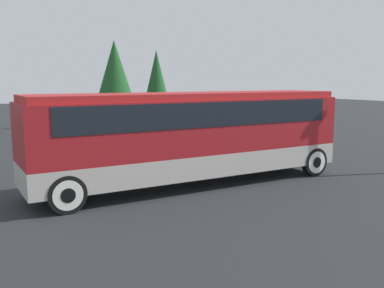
# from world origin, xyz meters

# --- Properties ---
(ground_plane) EXTENTS (120.00, 120.00, 0.00)m
(ground_plane) POSITION_xyz_m (0.00, 0.00, 0.00)
(ground_plane) COLOR #26282B
(tour_bus) EXTENTS (11.41, 2.56, 3.25)m
(tour_bus) POSITION_xyz_m (0.10, 0.00, 1.96)
(tour_bus) COLOR #B7B2A8
(tour_bus) RESTS_ON ground_plane
(parked_car_near) EXTENTS (4.12, 1.96, 1.32)m
(parked_car_near) POSITION_xyz_m (0.84, 9.03, 0.66)
(parked_car_near) COLOR #2D5638
(parked_car_near) RESTS_ON ground_plane
(parked_car_mid) EXTENTS (4.48, 1.95, 1.47)m
(parked_car_mid) POSITION_xyz_m (4.60, 4.71, 0.73)
(parked_car_mid) COLOR #BCBCC1
(parked_car_mid) RESTS_ON ground_plane
(tree_left) EXTENTS (2.95, 2.95, 6.77)m
(tree_left) POSITION_xyz_m (4.39, 19.68, 4.36)
(tree_left) COLOR brown
(tree_left) RESTS_ON ground_plane
(tree_right) EXTENTS (2.30, 2.30, 6.35)m
(tree_right) POSITION_xyz_m (9.48, 22.77, 3.93)
(tree_right) COLOR brown
(tree_right) RESTS_ON ground_plane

